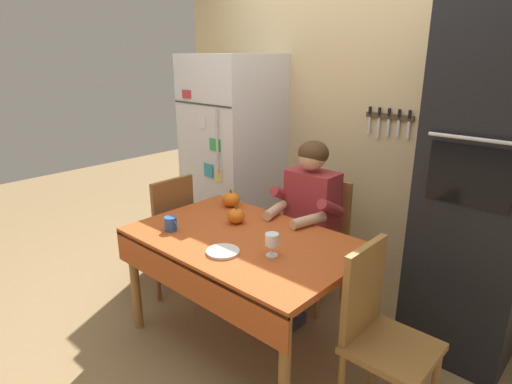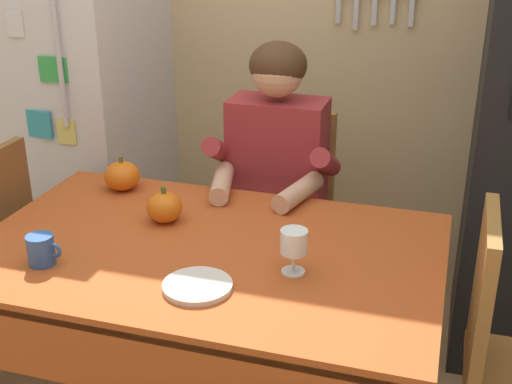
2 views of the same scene
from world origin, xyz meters
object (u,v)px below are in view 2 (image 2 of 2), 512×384
at_px(coffee_mug, 41,250).
at_px(serving_tray, 198,286).
at_px(chair_behind_person, 284,215).
at_px(wine_glass, 294,244).
at_px(seated_person, 273,180).
at_px(dining_table, 204,274).
at_px(pumpkin_large, 122,176).
at_px(refrigerator, 73,99).
at_px(pumpkin_medium, 164,207).
at_px(chair_right_side, 511,357).

height_order(coffee_mug, serving_tray, coffee_mug).
xyz_separation_m(chair_behind_person, wine_glass, (0.24, -0.85, 0.32)).
height_order(seated_person, serving_tray, seated_person).
xyz_separation_m(dining_table, pumpkin_large, (-0.45, 0.35, 0.14)).
xyz_separation_m(refrigerator, pumpkin_large, (0.50, -0.53, -0.11)).
bearing_deg(coffee_mug, seated_person, 60.95).
bearing_deg(wine_glass, serving_tray, -144.63).
bearing_deg(seated_person, pumpkin_medium, -117.46).
xyz_separation_m(refrigerator, pumpkin_medium, (0.76, -0.73, -0.11)).
height_order(seated_person, coffee_mug, seated_person).
relative_size(refrigerator, dining_table, 1.29).
relative_size(dining_table, wine_glass, 10.68).
distance_m(refrigerator, coffee_mug, 1.23).
xyz_separation_m(refrigerator, seated_person, (0.99, -0.28, -0.16)).
bearing_deg(chair_right_side, wine_glass, -170.41).
height_order(chair_behind_person, seated_person, seated_person).
distance_m(seated_person, pumpkin_medium, 0.51).
relative_size(seated_person, chair_right_side, 1.34).
bearing_deg(chair_right_side, serving_tray, -162.57).
distance_m(refrigerator, dining_table, 1.32).
relative_size(chair_right_side, pumpkin_large, 7.24).
xyz_separation_m(chair_behind_person, serving_tray, (0.02, -1.01, 0.24)).
relative_size(chair_right_side, serving_tray, 4.92).
bearing_deg(chair_behind_person, serving_tray, -88.84).
bearing_deg(pumpkin_medium, dining_table, -38.16).
relative_size(chair_behind_person, pumpkin_large, 7.24).
bearing_deg(dining_table, pumpkin_medium, 141.84).
xyz_separation_m(coffee_mug, pumpkin_large, (-0.04, 0.57, 0.01)).
xyz_separation_m(dining_table, pumpkin_medium, (-0.19, 0.15, 0.13)).
bearing_deg(chair_behind_person, refrigerator, 174.80).
bearing_deg(refrigerator, coffee_mug, -63.74).
distance_m(dining_table, pumpkin_medium, 0.28).
bearing_deg(chair_right_side, coffee_mug, -168.67).
bearing_deg(wine_glass, pumpkin_large, 151.03).
bearing_deg(dining_table, serving_tray, -73.11).
relative_size(seated_person, wine_glass, 9.50).
height_order(coffee_mug, pumpkin_large, pumpkin_large).
height_order(chair_right_side, serving_tray, chair_right_side).
bearing_deg(pumpkin_medium, coffee_mug, -120.97).
relative_size(dining_table, coffee_mug, 13.26).
bearing_deg(dining_table, seated_person, 85.81).
xyz_separation_m(chair_behind_person, seated_person, (-0.00, -0.19, 0.23)).
distance_m(refrigerator, chair_right_side, 2.07).
bearing_deg(dining_table, chair_right_side, 3.17).
bearing_deg(refrigerator, pumpkin_medium, -44.01).
height_order(dining_table, coffee_mug, coffee_mug).
xyz_separation_m(chair_right_side, wine_glass, (-0.61, -0.10, 0.32)).
distance_m(chair_right_side, pumpkin_medium, 1.13).
height_order(pumpkin_medium, serving_tray, pumpkin_medium).
xyz_separation_m(coffee_mug, serving_tray, (0.47, 0.00, -0.04)).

